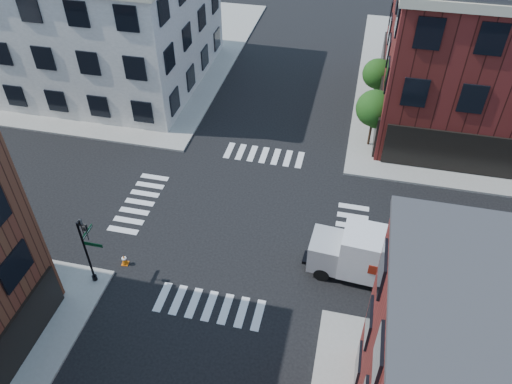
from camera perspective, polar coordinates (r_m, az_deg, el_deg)
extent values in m
plane|color=black|center=(32.20, -1.70, -3.04)|extent=(120.00, 120.00, 0.00)
cube|color=gray|center=(55.78, -18.15, 15.41)|extent=(30.00, 30.00, 0.15)
cube|color=#BDB7AD|center=(48.85, -20.08, 18.42)|extent=(22.00, 16.00, 11.00)
cylinder|color=black|center=(38.86, 12.84, 6.28)|extent=(0.18, 0.18, 1.47)
cylinder|color=black|center=(38.46, 13.00, 7.17)|extent=(0.12, 0.12, 1.47)
sphere|color=#18390F|center=(37.59, 13.38, 9.30)|extent=(2.69, 2.69, 2.69)
sphere|color=#18390F|center=(37.79, 13.63, 8.46)|extent=(1.85, 1.85, 1.85)
cylinder|color=black|center=(44.02, 13.25, 10.50)|extent=(0.18, 0.18, 1.33)
cylinder|color=black|center=(43.70, 13.39, 11.25)|extent=(0.12, 0.12, 1.33)
sphere|color=#18390F|center=(43.00, 13.70, 13.01)|extent=(2.43, 2.43, 2.43)
sphere|color=#18390F|center=(43.14, 13.93, 12.32)|extent=(1.67, 1.67, 1.67)
cylinder|color=black|center=(28.47, -18.77, -6.70)|extent=(0.12, 0.12, 4.60)
cylinder|color=black|center=(29.91, -17.96, -9.30)|extent=(0.28, 0.28, 0.30)
cube|color=#053819|center=(27.63, -18.15, -5.73)|extent=(1.10, 0.03, 0.22)
cube|color=#053819|center=(28.02, -18.74, -4.38)|extent=(0.03, 1.10, 0.22)
imported|color=black|center=(27.26, -18.75, -4.41)|extent=(0.22, 0.18, 1.10)
imported|color=black|center=(27.61, -19.33, -3.89)|extent=(0.18, 0.22, 1.10)
cube|color=silver|center=(28.29, 14.94, -7.26)|extent=(5.33, 2.57, 2.78)
cube|color=maroon|center=(27.52, 14.73, -8.97)|extent=(1.97, 0.17, 0.63)
cube|color=maroon|center=(29.08, 15.14, -5.64)|extent=(1.97, 0.17, 0.63)
cube|color=#A7A7A9|center=(28.64, 8.02, -6.64)|extent=(1.93, 2.26, 1.79)
cube|color=black|center=(28.47, 6.39, -5.88)|extent=(0.20, 1.71, 0.81)
cube|color=black|center=(29.30, 12.37, -8.75)|extent=(7.21, 1.35, 0.22)
cylinder|color=black|center=(28.72, 7.50, -9.25)|extent=(0.91, 0.37, 0.90)
cylinder|color=black|center=(29.97, 8.18, -6.58)|extent=(0.91, 0.37, 0.90)
cylinder|color=black|center=(28.72, 13.93, -10.46)|extent=(0.91, 0.37, 0.90)
cylinder|color=black|center=(29.97, 14.29, -7.74)|extent=(0.91, 0.37, 0.90)
cylinder|color=black|center=(28.92, 18.20, -11.20)|extent=(0.91, 0.37, 0.90)
cylinder|color=black|center=(30.16, 18.36, -8.46)|extent=(0.91, 0.37, 0.90)
cube|color=#D75F09|center=(30.52, -14.71, -7.91)|extent=(0.43, 0.43, 0.04)
cone|color=#D75F09|center=(30.27, -14.82, -7.48)|extent=(0.41, 0.41, 0.71)
cylinder|color=white|center=(30.20, -14.85, -7.35)|extent=(0.28, 0.28, 0.08)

